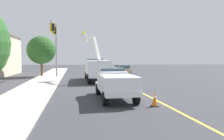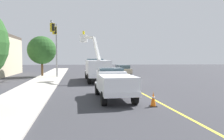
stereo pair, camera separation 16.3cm
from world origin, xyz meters
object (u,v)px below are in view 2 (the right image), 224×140
at_px(passing_minivan, 123,69).
at_px(traffic_cone_mid_rear, 115,79).
at_px(service_pickup_truck, 114,83).
at_px(utility_bucket_truck, 97,68).
at_px(traffic_cone_leading, 153,99).
at_px(traffic_cone_trailing, 105,75).
at_px(traffic_signal_mast, 55,39).
at_px(traffic_cone_mid_front, 131,85).

distance_m(passing_minivan, traffic_cone_mid_rear, 9.03).
bearing_deg(passing_minivan, service_pickup_truck, 171.15).
xyz_separation_m(utility_bucket_truck, passing_minivan, (7.40, -4.13, -0.62)).
distance_m(traffic_cone_leading, traffic_cone_mid_rear, 12.50).
distance_m(traffic_cone_leading, traffic_cone_trailing, 18.34).
bearing_deg(utility_bucket_truck, traffic_cone_trailing, -16.18).
bearing_deg(passing_minivan, traffic_cone_leading, 177.68).
bearing_deg(service_pickup_truck, traffic_cone_trailing, -0.28).
bearing_deg(traffic_signal_mast, traffic_cone_trailing, -77.29).
bearing_deg(traffic_cone_leading, traffic_cone_trailing, 6.27).
bearing_deg(utility_bucket_truck, traffic_cone_mid_front, -158.60).
distance_m(utility_bucket_truck, service_pickup_truck, 11.58).
bearing_deg(service_pickup_truck, utility_bucket_truck, 5.91).
relative_size(traffic_cone_leading, traffic_cone_mid_front, 1.02).
bearing_deg(utility_bucket_truck, passing_minivan, -29.20).
height_order(service_pickup_truck, traffic_signal_mast, traffic_signal_mast).
height_order(service_pickup_truck, traffic_cone_mid_rear, service_pickup_truck).
bearing_deg(traffic_cone_trailing, traffic_cone_leading, -173.73).
relative_size(traffic_cone_mid_front, traffic_signal_mast, 0.11).
height_order(service_pickup_truck, traffic_cone_mid_front, service_pickup_truck).
xyz_separation_m(utility_bucket_truck, traffic_cone_trailing, (4.37, -1.27, -1.18)).
relative_size(traffic_cone_trailing, traffic_signal_mast, 0.11).
relative_size(passing_minivan, traffic_cone_mid_front, 5.84).
bearing_deg(service_pickup_truck, traffic_signal_mast, 24.82).
xyz_separation_m(service_pickup_truck, traffic_signal_mast, (14.37, 6.64, 4.15)).
relative_size(service_pickup_truck, traffic_signal_mast, 0.76).
bearing_deg(passing_minivan, utility_bucket_truck, 150.80).
relative_size(service_pickup_truck, traffic_cone_leading, 6.67).
bearing_deg(traffic_cone_leading, passing_minivan, -2.32).
bearing_deg(traffic_cone_mid_rear, traffic_cone_mid_front, -172.60).
xyz_separation_m(traffic_cone_trailing, traffic_signal_mast, (-1.52, 6.72, 4.86)).
height_order(utility_bucket_truck, traffic_signal_mast, traffic_signal_mast).
height_order(traffic_cone_leading, traffic_signal_mast, traffic_signal_mast).
bearing_deg(traffic_cone_trailing, utility_bucket_truck, 163.82).
height_order(traffic_cone_trailing, traffic_signal_mast, traffic_signal_mast).
xyz_separation_m(utility_bucket_truck, traffic_signal_mast, (2.86, 5.45, 3.68)).
relative_size(utility_bucket_truck, traffic_signal_mast, 1.11).
height_order(traffic_cone_mid_front, traffic_signal_mast, traffic_signal_mast).
xyz_separation_m(traffic_cone_mid_rear, traffic_signal_mast, (4.26, 7.64, 4.90)).
xyz_separation_m(service_pickup_truck, traffic_cone_mid_rear, (10.11, -1.00, -0.75)).
bearing_deg(passing_minivan, traffic_cone_mid_rear, 167.54).
xyz_separation_m(passing_minivan, traffic_cone_leading, (-21.26, 0.86, -0.55)).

